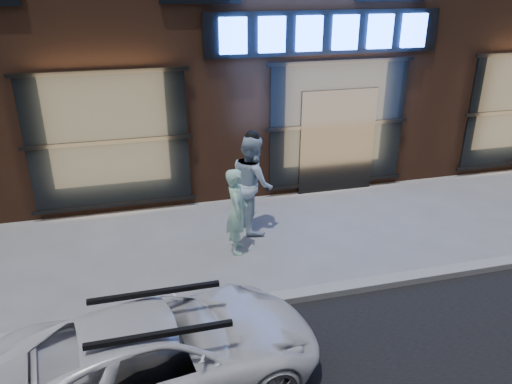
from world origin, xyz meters
TOP-DOWN VIEW (x-y plane):
  - ground at (0.00, 0.00)m, footprint 90.00×90.00m
  - curb at (0.00, 0.00)m, footprint 60.00×0.25m
  - man_bowtie at (-2.85, 1.73)m, footprint 0.49×0.65m
  - man_cap at (-2.35, 2.54)m, footprint 0.81×1.00m
  - white_suv at (-4.46, -1.34)m, footprint 4.16×2.38m

SIDE VIEW (x-z plane):
  - ground at x=0.00m, z-range 0.00..0.00m
  - curb at x=0.00m, z-range 0.00..0.12m
  - white_suv at x=-4.46m, z-range 0.00..1.09m
  - man_bowtie at x=-2.85m, z-range 0.00..1.62m
  - man_cap at x=-2.35m, z-range 0.00..1.95m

